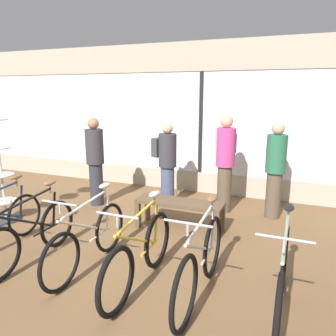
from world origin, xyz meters
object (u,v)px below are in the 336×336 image
object	(u,v)px
customer_near_rack	(167,162)
bicycle_right	(201,263)
display_bench	(179,206)
customer_mid_floor	(95,160)
customer_near_bench	(275,167)
bicycle_center_left	(88,239)
accessory_rack	(2,178)
bicycle_left	(32,234)
bicycle_center_right	(140,255)
bicycle_far_right	(282,279)
customer_by_window	(226,161)

from	to	relation	value
customer_near_rack	bicycle_right	bearing A→B (deg)	-60.72
bicycle_right	display_bench	world-z (taller)	bicycle_right
customer_mid_floor	customer_near_rack	bearing A→B (deg)	18.92
customer_near_rack	customer_near_bench	distance (m)	1.97
bicycle_center_left	accessory_rack	bearing A→B (deg)	161.24
bicycle_left	customer_near_bench	world-z (taller)	customer_near_bench
bicycle_center_left	customer_near_rack	xyz separation A→B (m)	(0.03, 2.52, 0.49)
bicycle_center_left	customer_mid_floor	size ratio (longest dim) A/B	1.00
bicycle_center_left	bicycle_center_right	distance (m)	0.79
bicycle_far_right	bicycle_center_left	bearing A→B (deg)	178.57
bicycle_center_left	customer_by_window	distance (m)	2.93
customer_by_window	customer_near_bench	bearing A→B (deg)	2.28
bicycle_center_right	customer_near_rack	bearing A→B (deg)	105.85
bicycle_center_left	bicycle_far_right	distance (m)	2.31
customer_near_bench	bicycle_center_right	bearing A→B (deg)	-113.50
customer_near_bench	accessory_rack	bearing A→B (deg)	-156.01
display_bench	customer_near_rack	distance (m)	1.25
display_bench	customer_by_window	xyz separation A→B (m)	(0.48, 1.11, 0.57)
bicycle_left	customer_by_window	bearing A→B (deg)	55.40
display_bench	customer_near_rack	world-z (taller)	customer_near_rack
bicycle_far_right	customer_near_bench	world-z (taller)	customer_near_bench
bicycle_far_right	customer_mid_floor	bearing A→B (deg)	149.32
bicycle_far_right	accessory_rack	world-z (taller)	accessory_rack
bicycle_left	display_bench	world-z (taller)	bicycle_left
display_bench	bicycle_far_right	bearing A→B (deg)	-43.99
bicycle_left	bicycle_far_right	world-z (taller)	bicycle_far_right
customer_mid_floor	customer_near_bench	size ratio (longest dim) A/B	1.01
bicycle_left	customer_mid_floor	size ratio (longest dim) A/B	0.98
bicycle_far_right	customer_mid_floor	size ratio (longest dim) A/B	1.04
bicycle_center_left	customer_by_window	world-z (taller)	customer_by_window
bicycle_left	bicycle_far_right	distance (m)	3.09
display_bench	customer_near_bench	world-z (taller)	customer_near_bench
bicycle_right	customer_mid_floor	distance (m)	3.52
bicycle_center_right	bicycle_right	xyz separation A→B (m)	(0.70, 0.05, 0.01)
bicycle_far_right	bicycle_right	bearing A→B (deg)	-179.22
bicycle_center_right	bicycle_far_right	xyz separation A→B (m)	(1.52, 0.07, 0.01)
bicycle_far_right	customer_near_rack	world-z (taller)	customer_near_rack
bicycle_left	display_bench	size ratio (longest dim) A/B	1.19
accessory_rack	display_bench	world-z (taller)	accessory_rack
customer_near_rack	customer_mid_floor	xyz separation A→B (m)	(-1.31, -0.45, 0.03)
customer_mid_floor	bicycle_left	bearing A→B (deg)	-77.46
bicycle_center_right	customer_near_bench	distance (m)	3.10
bicycle_left	bicycle_center_left	world-z (taller)	bicycle_center_left
bicycle_right	bicycle_far_right	xyz separation A→B (m)	(0.82, 0.01, -0.00)
bicycle_left	customer_mid_floor	world-z (taller)	customer_mid_floor
bicycle_left	customer_near_bench	size ratio (longest dim) A/B	0.99
customer_mid_floor	customer_near_bench	world-z (taller)	customer_mid_floor
bicycle_left	bicycle_center_left	size ratio (longest dim) A/B	0.98
display_bench	bicycle_center_right	bearing A→B (deg)	-85.56
accessory_rack	customer_near_rack	bearing A→B (deg)	37.03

